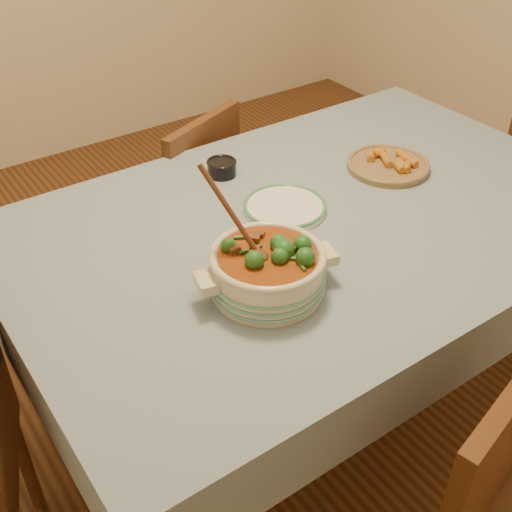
{
  "coord_description": "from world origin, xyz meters",
  "views": [
    {
      "loc": [
        -0.98,
        -1.1,
        1.7
      ],
      "look_at": [
        -0.32,
        -0.16,
        0.85
      ],
      "focal_mm": 45.0,
      "sensor_mm": 36.0,
      "label": 1
    }
  ],
  "objects_px": {
    "fried_plate": "(388,164)",
    "stew_casserole": "(267,268)",
    "condiment_bowl": "(222,167)",
    "white_plate": "(285,207)",
    "dining_table": "(316,243)",
    "chair_far": "(186,203)"
  },
  "relations": [
    {
      "from": "dining_table",
      "to": "condiment_bowl",
      "type": "distance_m",
      "value": 0.37
    },
    {
      "from": "fried_plate",
      "to": "stew_casserole",
      "type": "bearing_deg",
      "value": -157.83
    },
    {
      "from": "condiment_bowl",
      "to": "fried_plate",
      "type": "xyz_separation_m",
      "value": [
        0.43,
        -0.26,
        -0.01
      ]
    },
    {
      "from": "white_plate",
      "to": "chair_far",
      "type": "height_order",
      "value": "chair_far"
    },
    {
      "from": "fried_plate",
      "to": "dining_table",
      "type": "bearing_deg",
      "value": -166.5
    },
    {
      "from": "dining_table",
      "to": "white_plate",
      "type": "xyz_separation_m",
      "value": [
        -0.06,
        0.07,
        0.1
      ]
    },
    {
      "from": "fried_plate",
      "to": "condiment_bowl",
      "type": "bearing_deg",
      "value": 149.15
    },
    {
      "from": "fried_plate",
      "to": "chair_far",
      "type": "relative_size",
      "value": 0.32
    },
    {
      "from": "dining_table",
      "to": "fried_plate",
      "type": "xyz_separation_m",
      "value": [
        0.34,
        0.08,
        0.11
      ]
    },
    {
      "from": "dining_table",
      "to": "white_plate",
      "type": "distance_m",
      "value": 0.14
    },
    {
      "from": "stew_casserole",
      "to": "condiment_bowl",
      "type": "distance_m",
      "value": 0.56
    },
    {
      "from": "white_plate",
      "to": "condiment_bowl",
      "type": "xyz_separation_m",
      "value": [
        -0.03,
        0.27,
        0.02
      ]
    },
    {
      "from": "dining_table",
      "to": "fried_plate",
      "type": "bearing_deg",
      "value": 13.5
    },
    {
      "from": "white_plate",
      "to": "fried_plate",
      "type": "height_order",
      "value": "fried_plate"
    },
    {
      "from": "white_plate",
      "to": "stew_casserole",
      "type": "bearing_deg",
      "value": -133.86
    },
    {
      "from": "white_plate",
      "to": "fried_plate",
      "type": "distance_m",
      "value": 0.4
    },
    {
      "from": "dining_table",
      "to": "condiment_bowl",
      "type": "relative_size",
      "value": 17.94
    },
    {
      "from": "white_plate",
      "to": "fried_plate",
      "type": "relative_size",
      "value": 1.1
    },
    {
      "from": "stew_casserole",
      "to": "white_plate",
      "type": "distance_m",
      "value": 0.36
    },
    {
      "from": "white_plate",
      "to": "condiment_bowl",
      "type": "bearing_deg",
      "value": 97.46
    },
    {
      "from": "dining_table",
      "to": "white_plate",
      "type": "relative_size",
      "value": 5.86
    },
    {
      "from": "stew_casserole",
      "to": "fried_plate",
      "type": "xyz_separation_m",
      "value": [
        0.64,
        0.26,
        -0.05
      ]
    }
  ]
}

